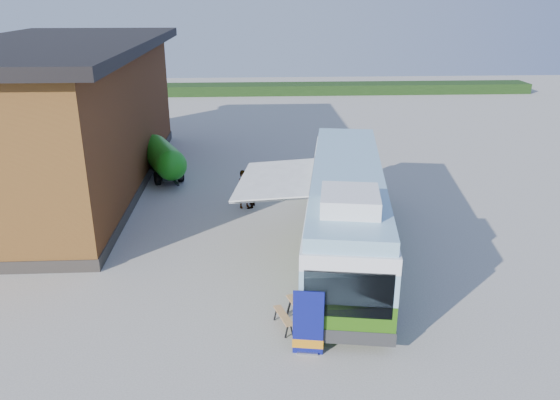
{
  "coord_description": "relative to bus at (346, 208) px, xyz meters",
  "views": [
    {
      "loc": [
        -0.78,
        -18.26,
        9.62
      ],
      "look_at": [
        0.39,
        3.43,
        1.4
      ],
      "focal_mm": 35.0,
      "sensor_mm": 36.0,
      "label": 1
    }
  ],
  "objects": [
    {
      "name": "ground",
      "position": [
        -2.8,
        -1.03,
        -1.93
      ],
      "size": [
        100.0,
        100.0,
        0.0
      ],
      "primitive_type": "plane",
      "color": "#BCB7AD",
      "rests_on": "ground"
    },
    {
      "name": "slurry_tanker",
      "position": [
        -8.5,
        10.0,
        -0.76
      ],
      "size": [
        3.05,
        5.19,
        2.04
      ],
      "rotation": [
        0.0,
        0.0,
        0.4
      ],
      "color": "#1D961B",
      "rests_on": "ground"
    },
    {
      "name": "awning",
      "position": [
        -2.45,
        0.32,
        1.01
      ],
      "size": [
        3.61,
        5.09,
        0.55
      ],
      "rotation": [
        0.0,
        0.0,
        -0.16
      ],
      "color": "white",
      "rests_on": "ground"
    },
    {
      "name": "bus",
      "position": [
        0.0,
        0.0,
        0.0
      ],
      "size": [
        4.8,
        13.44,
        4.05
      ],
      "rotation": [
        0.0,
        0.0,
        -0.16
      ],
      "color": "#3D7613",
      "rests_on": "ground"
    },
    {
      "name": "picnic_table",
      "position": [
        -2.18,
        -4.87,
        -1.36
      ],
      "size": [
        1.64,
        1.54,
        0.77
      ],
      "rotation": [
        0.0,
        0.0,
        0.29
      ],
      "color": "tan",
      "rests_on": "ground"
    },
    {
      "name": "person_b",
      "position": [
        -3.74,
        5.18,
        -1.09
      ],
      "size": [
        0.82,
        0.95,
        1.68
      ],
      "primitive_type": "imported",
      "rotation": [
        0.0,
        0.0,
        -1.82
      ],
      "color": "#999999",
      "rests_on": "ground"
    },
    {
      "name": "person_a",
      "position": [
        -3.96,
        5.21,
        -1.01
      ],
      "size": [
        0.81,
        0.71,
        1.85
      ],
      "primitive_type": "imported",
      "rotation": [
        0.0,
        0.0,
        0.49
      ],
      "color": "#999999",
      "rests_on": "ground"
    },
    {
      "name": "hedge",
      "position": [
        5.2,
        36.97,
        -1.43
      ],
      "size": [
        40.0,
        3.0,
        1.0
      ],
      "primitive_type": "cube",
      "color": "#264419",
      "rests_on": "ground"
    },
    {
      "name": "banner",
      "position": [
        -2.09,
        -6.33,
        -1.1
      ],
      "size": [
        0.88,
        0.27,
        2.03
      ],
      "rotation": [
        0.0,
        0.0,
        -0.16
      ],
      "color": "navy",
      "rests_on": "ground"
    },
    {
      "name": "barn",
      "position": [
        -13.3,
        8.97,
        1.66
      ],
      "size": [
        9.6,
        21.2,
        7.5
      ],
      "color": "brown",
      "rests_on": "ground"
    }
  ]
}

